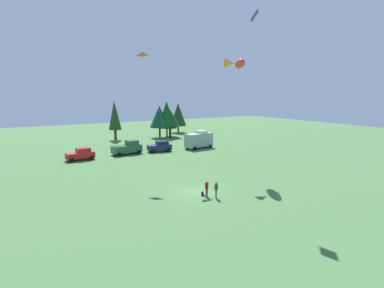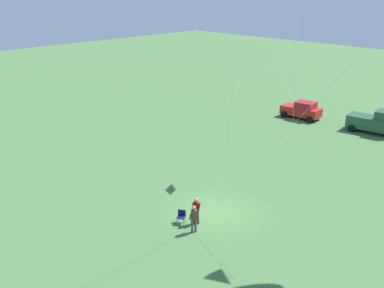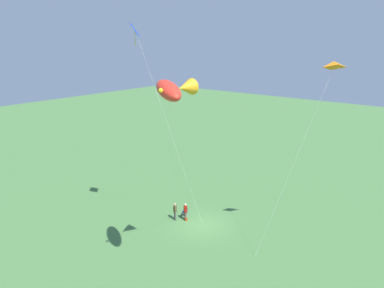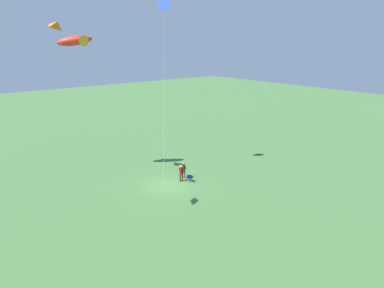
# 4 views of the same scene
# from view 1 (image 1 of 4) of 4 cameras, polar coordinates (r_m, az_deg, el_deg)

# --- Properties ---
(ground_plane) EXTENTS (160.00, 160.00, 0.00)m
(ground_plane) POSITION_cam_1_polar(r_m,az_deg,el_deg) (32.17, 0.74, -9.11)
(ground_plane) COLOR #45743C
(person_kite_flyer) EXTENTS (0.47, 0.56, 1.74)m
(person_kite_flyer) POSITION_cam_1_polar(r_m,az_deg,el_deg) (30.13, 4.64, -8.42)
(person_kite_flyer) COLOR #4E4D4C
(person_kite_flyer) RESTS_ON ground
(folding_chair) EXTENTS (0.66, 0.66, 0.82)m
(folding_chair) POSITION_cam_1_polar(r_m,az_deg,el_deg) (29.78, 2.23, -9.69)
(folding_chair) COLOR #0F1345
(folding_chair) RESTS_ON ground
(person_spectator) EXTENTS (0.54, 0.48, 1.74)m
(person_spectator) POSITION_cam_1_polar(r_m,az_deg,el_deg) (30.43, 2.83, -8.21)
(person_spectator) COLOR #4B342F
(person_spectator) RESTS_ON ground
(backpack_on_grass) EXTENTS (0.34, 0.39, 0.22)m
(backpack_on_grass) POSITION_cam_1_polar(r_m,az_deg,el_deg) (30.74, 2.75, -9.81)
(backpack_on_grass) COLOR #A43108
(backpack_on_grass) RESTS_ON ground
(car_red_sedan) EXTENTS (4.33, 2.49, 1.89)m
(car_red_sedan) POSITION_cam_1_polar(r_m,az_deg,el_deg) (49.95, -20.41, -1.81)
(car_red_sedan) COLOR red
(car_red_sedan) RESTS_ON ground
(truck_green_flatbed) EXTENTS (5.21, 2.91, 2.34)m
(truck_green_flatbed) POSITION_cam_1_polar(r_m,az_deg,el_deg) (52.55, -12.15, -0.71)
(truck_green_flatbed) COLOR #255737
(truck_green_flatbed) RESTS_ON ground
(car_navy_hatch) EXTENTS (4.33, 2.49, 1.89)m
(car_navy_hatch) POSITION_cam_1_polar(r_m,az_deg,el_deg) (53.96, -6.10, -0.44)
(car_navy_hatch) COLOR #1E204D
(car_navy_hatch) RESTS_ON ground
(van_motorhome_grey) EXTENTS (5.67, 3.25, 3.34)m
(van_motorhome_grey) POSITION_cam_1_polar(r_m,az_deg,el_deg) (56.84, 1.32, 0.84)
(van_motorhome_grey) COLOR #949D9B
(van_motorhome_grey) RESTS_ON ground
(treeline_distant) EXTENTS (21.61, 11.22, 8.74)m
(treeline_distant) POSITION_cam_1_polar(r_m,az_deg,el_deg) (72.14, -5.38, 5.32)
(treeline_distant) COLOR brown
(treeline_distant) RESTS_ON ground
(kite_large_fish) EXTENTS (10.27, 9.09, 14.75)m
(kite_large_fish) POSITION_cam_1_polar(r_m,az_deg,el_deg) (39.50, 8.66, 14.90)
(kite_large_fish) COLOR red
(kite_large_fish) RESTS_ON ground
(kite_diamond_blue) EXTENTS (5.00, 4.24, 18.08)m
(kite_diamond_blue) POSITION_cam_1_polar(r_m,az_deg,el_deg) (31.30, 11.45, 21.78)
(kite_diamond_blue) COLOR blue
(kite_diamond_blue) RESTS_ON ground
(kite_delta_orange) EXTENTS (3.88, 4.50, 15.55)m
(kite_delta_orange) POSITION_cam_1_polar(r_m,az_deg,el_deg) (39.24, -9.50, 16.55)
(kite_delta_orange) COLOR orange
(kite_delta_orange) RESTS_ON ground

